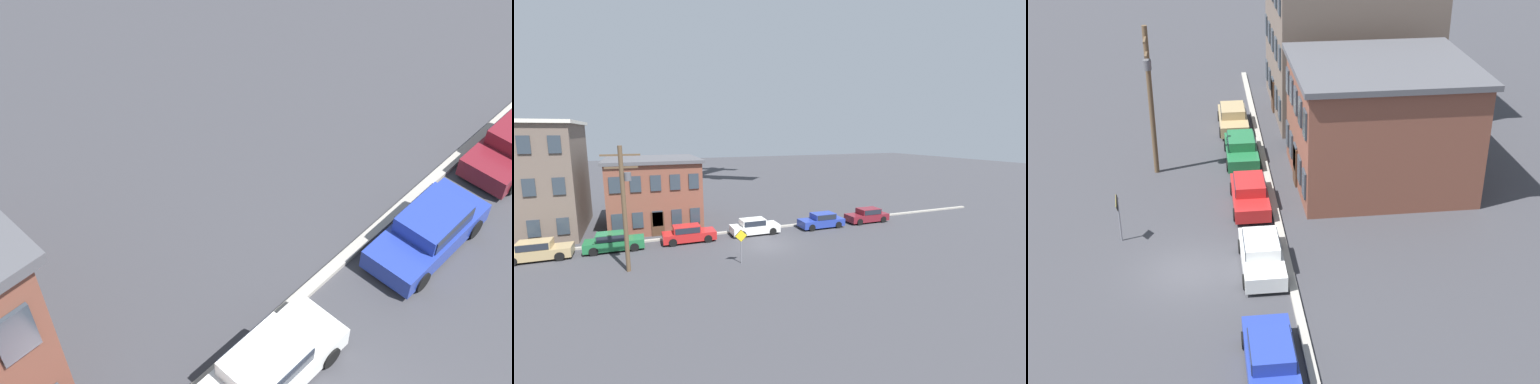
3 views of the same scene
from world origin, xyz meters
TOP-DOWN VIEW (x-y plane):
  - kerb_strip at (0.00, 4.50)m, footprint 56.00×0.36m
  - car_white at (0.12, 3.33)m, footprint 4.40×1.92m
  - car_blue at (7.03, 3.02)m, footprint 4.40×1.92m

SIDE VIEW (x-z plane):
  - kerb_strip at x=0.00m, z-range 0.00..0.16m
  - car_white at x=0.12m, z-range 0.03..1.46m
  - car_blue at x=7.03m, z-range 0.03..1.46m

